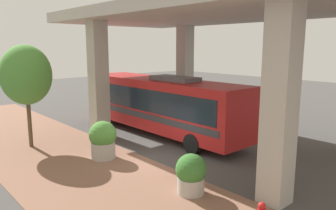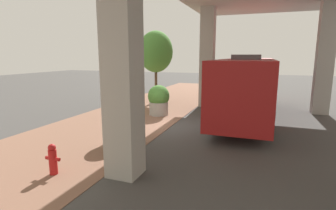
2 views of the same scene
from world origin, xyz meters
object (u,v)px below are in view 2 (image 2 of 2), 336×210
planter_front (159,100)px  planter_middle (117,126)px  street_tree_near (156,52)px  fire_hydrant (53,159)px  bus (247,83)px

planter_front → planter_middle: bearing=-85.7°
street_tree_near → fire_hydrant: bearing=-81.2°
bus → planter_middle: 8.28m
fire_hydrant → planter_front: bearing=90.3°
fire_hydrant → planter_middle: (0.35, 3.08, 0.26)m
bus → fire_hydrant: bearing=-115.8°
fire_hydrant → planter_front: 8.43m
bus → fire_hydrant: 11.15m
bus → fire_hydrant: bus is taller
planter_front → street_tree_near: size_ratio=0.34×
bus → planter_middle: size_ratio=7.98×
bus → planter_middle: bearing=-123.0°
planter_front → planter_middle: size_ratio=1.22×
planter_middle → fire_hydrant: bearing=-96.5°
fire_hydrant → street_tree_near: street_tree_near is taller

